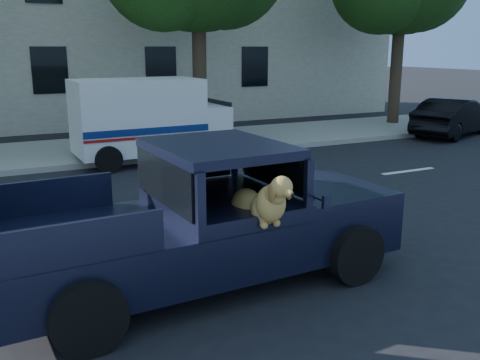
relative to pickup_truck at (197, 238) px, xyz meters
The scene contains 7 objects.
ground 1.16m from the pickup_truck, 162.59° to the left, with size 120.00×120.00×0.00m, color black.
far_sidewalk 9.56m from the pickup_truck, 95.64° to the left, with size 60.00×4.00×0.15m, color gray.
lane_stripes 3.89m from the pickup_truck, 73.95° to the left, with size 21.60×0.14×0.01m, color silver, non-canonical shape.
building_main 17.36m from the pickup_truck, 83.00° to the left, with size 26.00×6.00×9.00m, color beige.
pickup_truck is the anchor object (origin of this frame).
mail_truck 7.91m from the pickup_truck, 77.66° to the left, with size 4.02×2.12×2.18m.
parked_sedan 14.23m from the pickup_truck, 30.25° to the left, with size 3.92×1.37×1.29m, color black.
Camera 1 is at (-1.40, -6.29, 2.98)m, focal length 40.00 mm.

